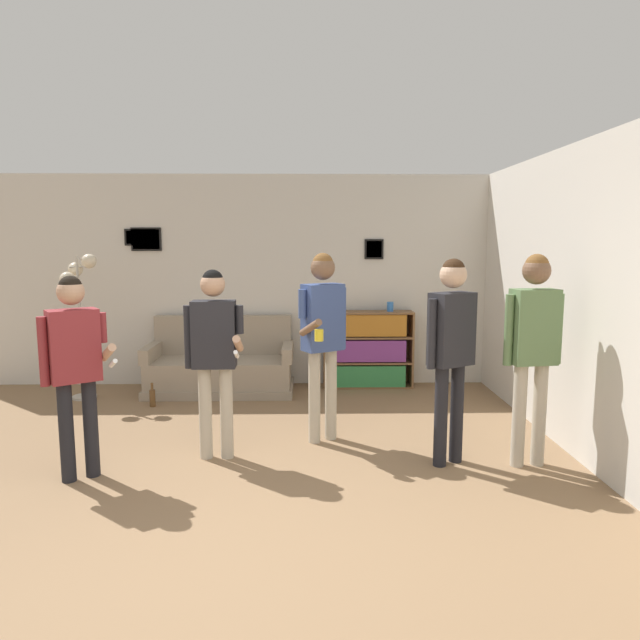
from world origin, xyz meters
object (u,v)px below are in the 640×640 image
(couch, at_px, (221,368))
(floor_lamp, at_px, (79,291))
(person_spectator_far_right, at_px, (533,337))
(drinking_cup, at_px, (390,307))
(person_watcher_holding_cup, at_px, (323,326))
(person_spectator_near_bookshelf, at_px, (451,339))
(person_player_foreground_center, at_px, (214,345))
(person_player_foreground_left, at_px, (74,357))
(bottle_on_floor, at_px, (152,397))
(bookshelf, at_px, (368,349))

(couch, bearing_deg, floor_lamp, -169.72)
(person_spectator_far_right, distance_m, drinking_cup, 2.75)
(person_watcher_holding_cup, relative_size, person_spectator_near_bookshelf, 1.02)
(floor_lamp, bearing_deg, person_spectator_near_bookshelf, -28.61)
(person_player_foreground_center, bearing_deg, person_watcher_holding_cup, 24.02)
(floor_lamp, distance_m, person_player_foreground_left, 2.53)
(person_spectator_near_bookshelf, bearing_deg, bottle_on_floor, 149.52)
(floor_lamp, distance_m, person_spectator_near_bookshelf, 4.39)
(couch, height_order, person_player_foreground_center, person_player_foreground_center)
(person_player_foreground_left, distance_m, person_spectator_far_right, 3.63)
(bookshelf, distance_m, floor_lamp, 3.56)
(person_player_foreground_center, xyz_separation_m, bottle_on_floor, (-0.98, 1.56, -0.89))
(person_watcher_holding_cup, xyz_separation_m, person_spectator_far_right, (1.69, -0.63, 0.00))
(person_spectator_near_bookshelf, distance_m, bottle_on_floor, 3.54)
(drinking_cup, bearing_deg, person_spectator_far_right, -73.31)
(person_player_foreground_left, distance_m, person_watcher_holding_cup, 2.10)
(person_watcher_holding_cup, bearing_deg, couch, 124.11)
(person_spectator_far_right, bearing_deg, person_watcher_holding_cup, 159.58)
(drinking_cup, bearing_deg, person_player_foreground_left, -134.97)
(floor_lamp, xyz_separation_m, person_spectator_far_right, (4.51, -2.15, -0.19))
(drinking_cup, bearing_deg, bottle_on_floor, -163.13)
(couch, bearing_deg, bottle_on_floor, -135.88)
(person_player_foreground_center, bearing_deg, drinking_cup, 52.83)
(person_spectator_near_bookshelf, bearing_deg, bookshelf, 99.04)
(person_player_foreground_left, bearing_deg, drinking_cup, 45.03)
(couch, xyz_separation_m, bottle_on_floor, (-0.68, -0.66, -0.19))
(person_spectator_near_bookshelf, distance_m, person_spectator_far_right, 0.66)
(person_player_foreground_left, height_order, person_spectator_near_bookshelf, person_spectator_near_bookshelf)
(person_player_foreground_left, relative_size, person_player_foreground_center, 0.98)
(person_player_foreground_left, relative_size, drinking_cup, 13.41)
(floor_lamp, bearing_deg, drinking_cup, 7.38)
(person_player_foreground_center, height_order, person_spectator_near_bookshelf, person_spectator_near_bookshelf)
(couch, bearing_deg, bookshelf, 5.96)
(person_player_foreground_left, distance_m, person_player_foreground_center, 1.08)
(couch, relative_size, floor_lamp, 1.04)
(person_watcher_holding_cup, bearing_deg, person_player_foreground_left, -156.66)
(couch, xyz_separation_m, drinking_cup, (2.13, 0.19, 0.74))
(floor_lamp, xyz_separation_m, person_player_foreground_center, (1.89, -1.93, -0.29))
(person_watcher_holding_cup, bearing_deg, bottle_on_floor, 148.84)
(person_player_foreground_center, bearing_deg, floor_lamp, 134.28)
(person_watcher_holding_cup, xyz_separation_m, bottle_on_floor, (-1.90, 1.15, -0.98))
(couch, relative_size, drinking_cup, 15.01)
(bookshelf, bearing_deg, person_spectator_far_right, -67.95)
(couch, xyz_separation_m, person_spectator_near_bookshelf, (2.26, -2.39, 0.76))
(person_player_foreground_center, relative_size, drinking_cup, 13.63)
(person_watcher_holding_cup, height_order, person_spectator_far_right, person_spectator_far_right)
(person_watcher_holding_cup, distance_m, bottle_on_floor, 2.43)
(person_watcher_holding_cup, bearing_deg, person_spectator_near_bookshelf, -29.21)
(person_spectator_near_bookshelf, height_order, person_spectator_far_right, person_spectator_far_right)
(bookshelf, bearing_deg, person_watcher_holding_cup, -107.38)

